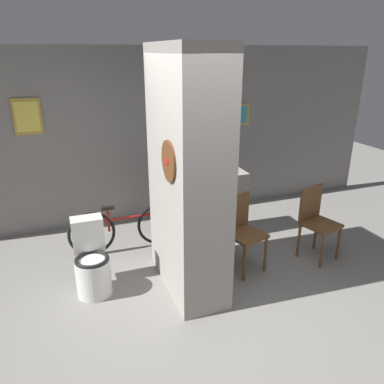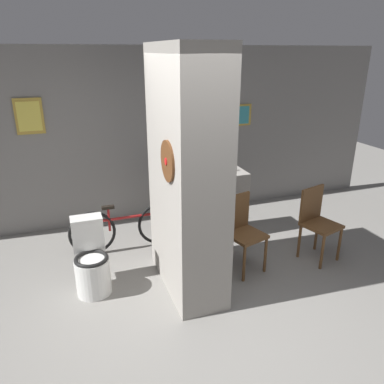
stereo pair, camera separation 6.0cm
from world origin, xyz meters
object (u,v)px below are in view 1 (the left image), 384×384
bottle_tall (220,165)px  bicycle (127,227)px  chair_by_doorway (316,219)px  toilet (92,263)px  chair_near_pillar (242,229)px

bottle_tall → bicycle: bearing=-179.0°
chair_by_doorway → bicycle: (-2.24, 1.01, -0.20)m
bottle_tall → chair_by_doorway: bearing=-49.5°
toilet → chair_by_doorway: size_ratio=0.87×
chair_near_pillar → bottle_tall: (0.13, 0.95, 0.51)m
bicycle → chair_near_pillar: bearing=-37.2°
toilet → chair_near_pillar: 1.77m
chair_by_doorway → bottle_tall: bearing=114.4°
chair_by_doorway → bottle_tall: bottle_tall is taller
chair_by_doorway → bottle_tall: (-0.88, 1.03, 0.51)m
chair_by_doorway → toilet: bearing=159.4°
chair_by_doorway → bicycle: size_ratio=0.62×
chair_by_doorway → bicycle: 2.46m
bicycle → bottle_tall: bearing=1.0°
bicycle → chair_by_doorway: bearing=-24.3°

